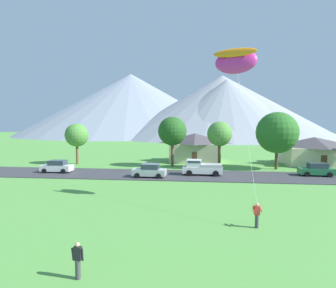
# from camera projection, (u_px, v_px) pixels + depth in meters

# --- Properties ---
(road_strip) EXTENTS (160.00, 7.84, 0.08)m
(road_strip) POSITION_uv_depth(u_px,v_px,m) (185.00, 175.00, 36.96)
(road_strip) COLOR #38383D
(road_strip) RESTS_ON ground
(mountain_central_ridge) EXTENTS (78.43, 78.43, 26.84)m
(mountain_central_ridge) POSITION_uv_depth(u_px,v_px,m) (226.00, 109.00, 127.80)
(mountain_central_ridge) COLOR #8E939E
(mountain_central_ridge) RESTS_ON ground
(mountain_far_west_ridge) EXTENTS (131.94, 131.94, 37.04)m
(mountain_far_west_ridge) POSITION_uv_depth(u_px,v_px,m) (131.00, 104.00, 172.04)
(mountain_far_west_ridge) COLOR gray
(mountain_far_west_ridge) RESTS_ON ground
(mountain_east_ridge) EXTENTS (107.39, 107.39, 30.90)m
(mountain_east_ridge) POSITION_uv_depth(u_px,v_px,m) (222.00, 106.00, 140.89)
(mountain_east_ridge) COLOR #8E939E
(mountain_east_ridge) RESTS_ON ground
(house_leftmost) EXTENTS (10.40, 8.47, 4.61)m
(house_leftmost) POSITION_uv_depth(u_px,v_px,m) (314.00, 150.00, 46.82)
(house_leftmost) COLOR beige
(house_leftmost) RESTS_ON ground
(house_left_center) EXTENTS (9.44, 6.89, 5.10)m
(house_left_center) POSITION_uv_depth(u_px,v_px,m) (195.00, 147.00, 50.56)
(house_left_center) COLOR beige
(house_left_center) RESTS_ON ground
(tree_near_left) EXTENTS (3.93, 3.93, 6.89)m
(tree_near_left) POSITION_uv_depth(u_px,v_px,m) (77.00, 135.00, 47.23)
(tree_near_left) COLOR brown
(tree_near_left) RESTS_ON ground
(tree_left_of_center) EXTENTS (4.58, 4.58, 7.95)m
(tree_left_of_center) POSITION_uv_depth(u_px,v_px,m) (172.00, 131.00, 44.46)
(tree_left_of_center) COLOR brown
(tree_left_of_center) RESTS_ON ground
(tree_center) EXTENTS (3.75, 3.75, 7.19)m
(tree_center) POSITION_uv_depth(u_px,v_px,m) (220.00, 134.00, 42.15)
(tree_center) COLOR #4C3823
(tree_center) RESTS_ON ground
(tree_near_right) EXTENTS (6.17, 6.17, 8.60)m
(tree_near_right) POSITION_uv_depth(u_px,v_px,m) (277.00, 133.00, 41.63)
(tree_near_right) COLOR #4C3823
(tree_near_right) RESTS_ON ground
(parked_car_green_west_end) EXTENTS (4.28, 2.24, 1.68)m
(parked_car_green_west_end) POSITION_uv_depth(u_px,v_px,m) (316.00, 170.00, 36.40)
(parked_car_green_west_end) COLOR #237042
(parked_car_green_west_end) RESTS_ON road_strip
(parked_car_silver_mid_east) EXTENTS (4.25, 2.17, 1.68)m
(parked_car_silver_mid_east) POSITION_uv_depth(u_px,v_px,m) (150.00, 171.00, 35.54)
(parked_car_silver_mid_east) COLOR #B7BCC1
(parked_car_silver_mid_east) RESTS_ON road_strip
(parked_car_white_east_end) EXTENTS (4.25, 2.18, 1.68)m
(parked_car_white_east_end) POSITION_uv_depth(u_px,v_px,m) (57.00, 167.00, 39.02)
(parked_car_white_east_end) COLOR white
(parked_car_white_east_end) RESTS_ON road_strip
(pickup_truck_white_west_side) EXTENTS (5.23, 2.38, 1.99)m
(pickup_truck_white_west_side) POSITION_uv_depth(u_px,v_px,m) (201.00, 167.00, 37.03)
(pickup_truck_white_west_side) COLOR white
(pickup_truck_white_west_side) RESTS_ON road_strip
(kite_flyer_with_kite) EXTENTS (3.86, 7.37, 13.23)m
(kite_flyer_with_kite) POSITION_uv_depth(u_px,v_px,m) (236.00, 62.00, 23.39)
(kite_flyer_with_kite) COLOR #3D3D42
(kite_flyer_with_kite) RESTS_ON ground
(watcher_person) EXTENTS (0.56, 0.24, 1.68)m
(watcher_person) POSITION_uv_depth(u_px,v_px,m) (78.00, 260.00, 12.36)
(watcher_person) COLOR #3D3D42
(watcher_person) RESTS_ON ground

